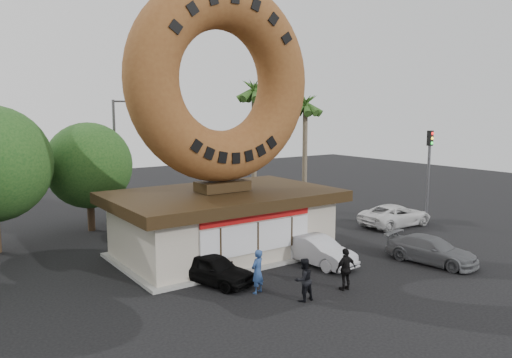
{
  "coord_description": "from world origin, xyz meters",
  "views": [
    {
      "loc": [
        -12.89,
        -15.37,
        7.4
      ],
      "look_at": [
        0.67,
        4.0,
        4.09
      ],
      "focal_mm": 35.0,
      "sensor_mm": 36.0,
      "label": 1
    }
  ],
  "objects": [
    {
      "name": "palm_near",
      "position": [
        7.5,
        14.0,
        8.41
      ],
      "size": [
        2.6,
        2.6,
        9.75
      ],
      "color": "#726651",
      "rests_on": "ground"
    },
    {
      "name": "tree_mid",
      "position": [
        -4.0,
        15.0,
        4.02
      ],
      "size": [
        5.2,
        5.2,
        6.63
      ],
      "color": "#473321",
      "rests_on": "ground"
    },
    {
      "name": "donut_shop",
      "position": [
        0.0,
        5.98,
        1.77
      ],
      "size": [
        11.2,
        7.2,
        3.8
      ],
      "color": "beige",
      "rests_on": "ground"
    },
    {
      "name": "ground",
      "position": [
        0.0,
        0.0,
        0.0
      ],
      "size": [
        90.0,
        90.0,
        0.0
      ],
      "primitive_type": "plane",
      "color": "black",
      "rests_on": "ground"
    },
    {
      "name": "traffic_signal",
      "position": [
        14.0,
        3.99,
        3.87
      ],
      "size": [
        0.3,
        0.38,
        6.07
      ],
      "color": "#59595E",
      "rests_on": "ground"
    },
    {
      "name": "car_black",
      "position": [
        -2.6,
        2.53,
        0.64
      ],
      "size": [
        2.69,
        4.07,
        1.29
      ],
      "primitive_type": "imported",
      "rotation": [
        0.0,
        0.0,
        0.34
      ],
      "color": "black",
      "rests_on": "ground"
    },
    {
      "name": "car_silver",
      "position": [
        2.84,
        1.97,
        0.67
      ],
      "size": [
        1.79,
        4.2,
        1.35
      ],
      "primitive_type": "imported",
      "rotation": [
        0.0,
        0.0,
        0.09
      ],
      "color": "#B8B8BE",
      "rests_on": "ground"
    },
    {
      "name": "person_center",
      "position": [
        -0.72,
        -1.2,
        0.85
      ],
      "size": [
        0.83,
        0.65,
        1.7
      ],
      "primitive_type": "imported",
      "rotation": [
        0.0,
        0.0,
        3.13
      ],
      "color": "black",
      "rests_on": "ground"
    },
    {
      "name": "person_right",
      "position": [
        1.47,
        -1.29,
        0.89
      ],
      "size": [
        1.05,
        0.47,
        1.77
      ],
      "primitive_type": "imported",
      "rotation": [
        0.0,
        0.0,
        3.1
      ],
      "color": "black",
      "rests_on": "ground"
    },
    {
      "name": "person_left",
      "position": [
        -1.71,
        0.51,
        0.9
      ],
      "size": [
        0.76,
        0.62,
        1.8
      ],
      "primitive_type": "imported",
      "rotation": [
        0.0,
        0.0,
        3.47
      ],
      "color": "navy",
      "rests_on": "ground"
    },
    {
      "name": "palm_far",
      "position": [
        11.0,
        12.5,
        7.48
      ],
      "size": [
        2.6,
        2.6,
        8.75
      ],
      "color": "#726651",
      "rests_on": "ground"
    },
    {
      "name": "car_grey",
      "position": [
        7.52,
        -1.06,
        0.64
      ],
      "size": [
        2.56,
        4.65,
        1.28
      ],
      "primitive_type": "imported",
      "rotation": [
        0.0,
        0.0,
        0.18
      ],
      "color": "slate",
      "rests_on": "ground"
    },
    {
      "name": "street_lamp",
      "position": [
        -1.86,
        16.0,
        4.48
      ],
      "size": [
        2.11,
        0.2,
        8.0
      ],
      "color": "#59595E",
      "rests_on": "ground"
    },
    {
      "name": "giant_donut",
      "position": [
        0.0,
        6.0,
        8.78
      ],
      "size": [
        9.96,
        2.54,
        9.96
      ],
      "primitive_type": "torus",
      "rotation": [
        1.57,
        0.0,
        0.0
      ],
      "color": "brown",
      "rests_on": "donut_shop"
    },
    {
      "name": "car_white",
      "position": [
        12.27,
        5.05,
        0.69
      ],
      "size": [
        5.06,
        2.46,
        1.39
      ],
      "primitive_type": "imported",
      "rotation": [
        0.0,
        0.0,
        1.54
      ],
      "color": "silver",
      "rests_on": "ground"
    }
  ]
}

